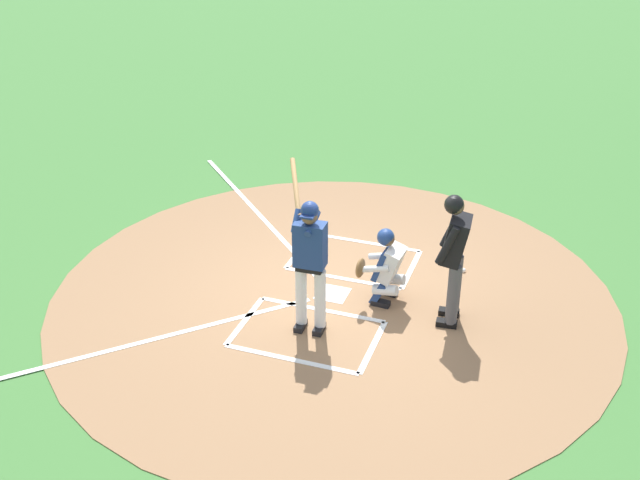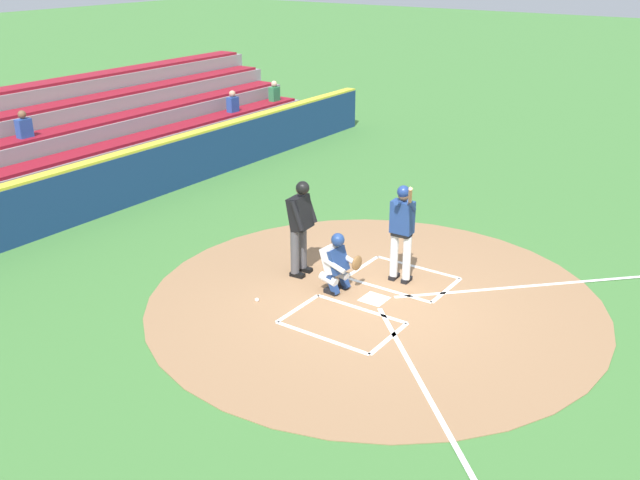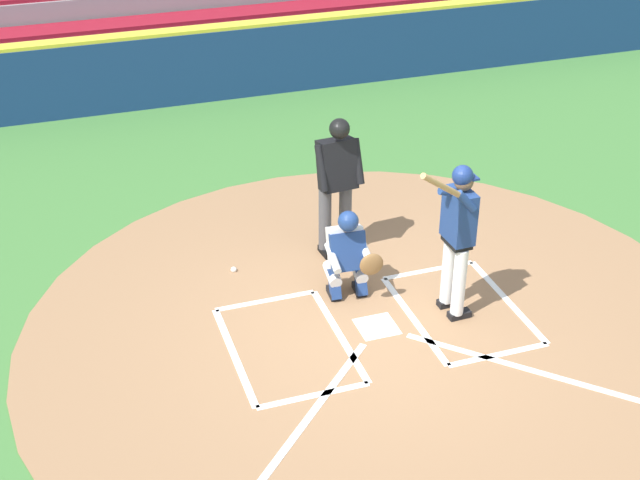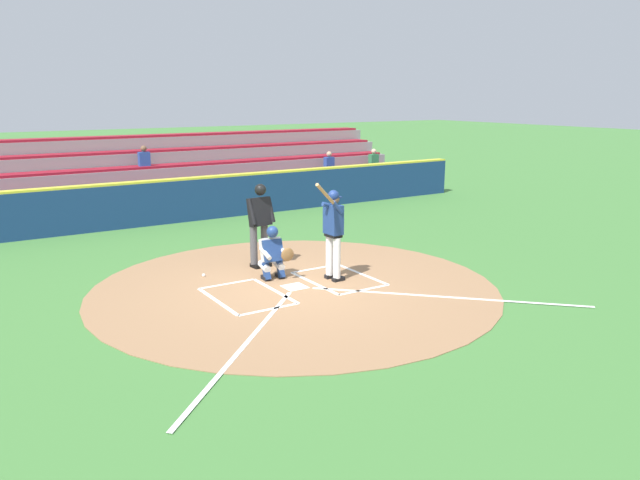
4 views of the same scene
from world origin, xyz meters
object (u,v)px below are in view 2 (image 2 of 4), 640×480
Objects in this scene: catcher at (337,261)px; plate_umpire at (300,222)px; baseball at (257,300)px; batter at (402,227)px.

plate_umpire is (-0.20, -0.96, 0.49)m from catcher.
catcher is 1.09m from plate_umpire.
catcher is 1.58m from baseball.
plate_umpire reaches higher than baseball.
batter reaches higher than plate_umpire.
plate_umpire is 25.20× the size of baseball.
catcher is 0.61× the size of plate_umpire.
baseball is (2.15, -1.67, -1.06)m from batter.
catcher is (0.99, -0.75, -0.51)m from batter.
batter is at bearing 114.91° from plate_umpire.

